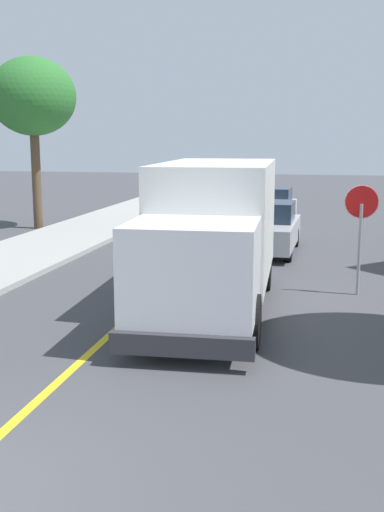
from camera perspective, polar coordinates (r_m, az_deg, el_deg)
The scene contains 6 objects.
centre_line_yellow at distance 16.27m, azimuth -2.48°, elevation -2.62°, with size 0.16×56.00×0.01m, color gold.
box_truck at distance 13.73m, azimuth 1.92°, elevation 2.38°, with size 2.71×7.28×3.20m.
parked_car_near at distance 20.87m, azimuth 6.92°, elevation 2.47°, with size 1.92×4.45×1.67m.
parked_car_mid at distance 26.72m, azimuth 7.15°, elevation 4.26°, with size 1.97×4.47×1.67m.
stop_sign at distance 15.48m, azimuth 15.05°, elevation 3.30°, with size 0.80×0.10×2.65m.
street_tree_down_block at distance 26.93m, azimuth -14.22°, elevation 13.74°, with size 3.48×3.48×6.94m.
Camera 1 is at (3.96, -5.33, 3.76)m, focal length 44.17 mm.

